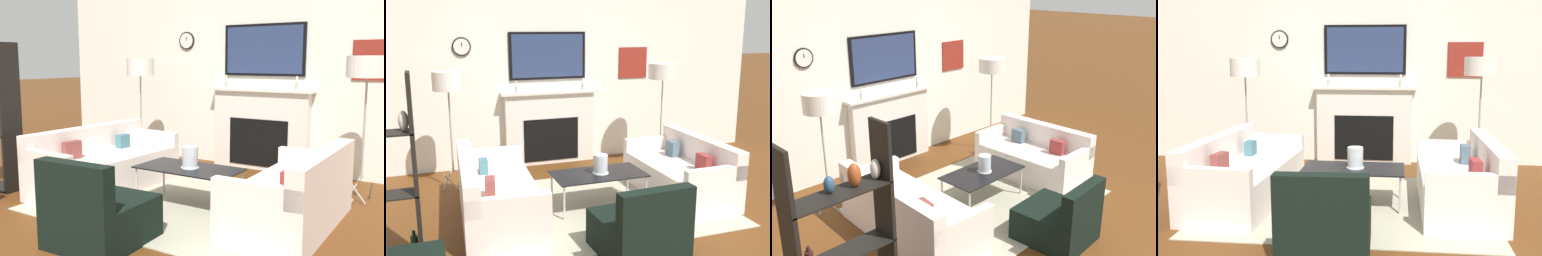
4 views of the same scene
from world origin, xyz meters
The scene contains 9 objects.
fireplace_wall centered at (0.00, 5.15, 1.24)m, with size 7.47×0.28×2.70m.
area_rug centered at (0.00, 3.07, 0.01)m, with size 3.07×2.33×0.01m.
couch_left centered at (-1.22, 3.07, 0.28)m, with size 0.92×1.94×0.76m.
couch_right centered at (1.23, 3.07, 0.28)m, with size 0.82×1.66×0.76m.
armchair centered at (-0.05, 1.76, 0.25)m, with size 0.77×0.83×0.78m.
coffee_table centered at (0.04, 3.05, 0.40)m, with size 1.12×0.59×0.43m.
hurricane_candle centered at (0.07, 3.04, 0.53)m, with size 0.20×0.20×0.24m.
floor_lamp_left centered at (-1.59, 4.28, 1.47)m, with size 0.40×0.40×1.62m.
floor_lamp_right centered at (1.59, 4.28, 1.50)m, with size 0.45×0.45×1.64m.
Camera 1 is at (2.62, -0.95, 1.58)m, focal length 42.00 mm.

